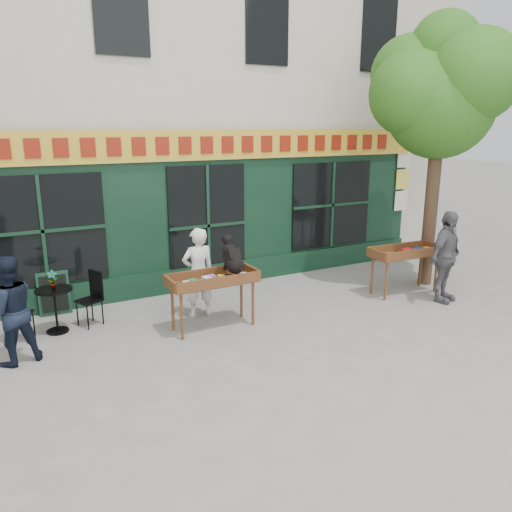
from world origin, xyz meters
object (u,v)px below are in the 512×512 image
at_px(bistro_table, 55,302).
at_px(man_right, 446,257).
at_px(book_cart_center, 213,282).
at_px(man_left, 9,311).
at_px(woman, 198,273).
at_px(book_cart_right, 406,254).
at_px(dog, 232,253).

bearing_deg(bistro_table, man_right, -16.01).
relative_size(book_cart_center, man_left, 0.93).
bearing_deg(man_right, woman, 144.46).
relative_size(book_cart_right, bistro_table, 2.02).
bearing_deg(man_right, dog, 151.83).
distance_m(book_cart_center, bistro_table, 2.64).
distance_m(man_right, bistro_table, 7.21).
bearing_deg(bistro_table, woman, -10.12).
xyz_separation_m(book_cart_right, man_left, (-7.33, 0.34, -0.01)).
height_order(dog, book_cart_right, dog).
xyz_separation_m(dog, bistro_table, (-2.74, 1.13, -0.75)).
xyz_separation_m(book_cart_center, man_right, (4.53, -0.91, 0.08)).
distance_m(dog, man_right, 4.29).
bearing_deg(dog, bistro_table, 157.46).
bearing_deg(book_cart_right, dog, -178.17).
bearing_deg(bistro_table, book_cart_center, -24.23).
bearing_deg(man_right, book_cart_right, 95.25).
bearing_deg(dog, woman, 116.36).
height_order(woman, man_right, man_right).
height_order(dog, bistro_table, dog).
height_order(woman, man_left, woman).
xyz_separation_m(book_cart_center, book_cart_right, (4.23, -0.16, 0.00)).
xyz_separation_m(book_cart_center, man_left, (-3.09, 0.18, -0.01)).
bearing_deg(book_cart_center, man_right, -11.55).
bearing_deg(book_cart_center, dog, -8.34).
distance_m(book_cart_center, book_cart_right, 4.23).
xyz_separation_m(woman, man_right, (4.53, -1.56, 0.08)).
bearing_deg(man_left, bistro_table, -142.38).
bearing_deg(book_cart_center, woman, 89.79).
distance_m(woman, man_right, 4.79).
bearing_deg(man_left, woman, 174.18).
height_order(book_cart_center, bistro_table, book_cart_center).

